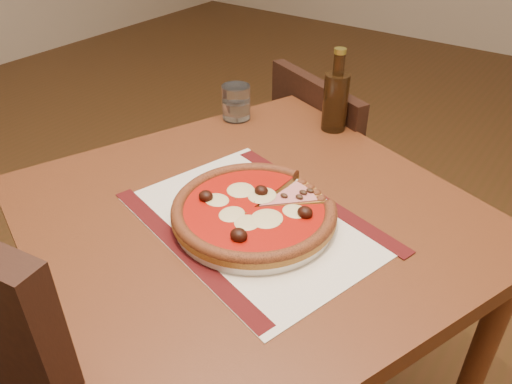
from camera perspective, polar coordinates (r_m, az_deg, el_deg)
table at (r=1.02m, az=-0.66°, el=-6.61°), size 1.03×1.03×0.75m
chair_far at (r=1.59m, az=8.87°, el=1.34°), size 0.51×0.51×0.82m
placemat at (r=0.93m, az=-0.23°, el=-3.41°), size 0.53×0.44×0.00m
plate at (r=0.92m, az=-0.23°, el=-2.92°), size 0.29×0.29×0.02m
pizza at (r=0.91m, az=-0.25°, el=-1.93°), size 0.30×0.30×0.04m
ham_slice at (r=0.94m, az=4.85°, el=-0.99°), size 0.09×0.13×0.02m
water_glass at (r=1.29m, az=-2.28°, el=10.20°), size 0.10×0.10×0.09m
bottle at (r=1.24m, az=9.09°, el=10.46°), size 0.06×0.06×0.20m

